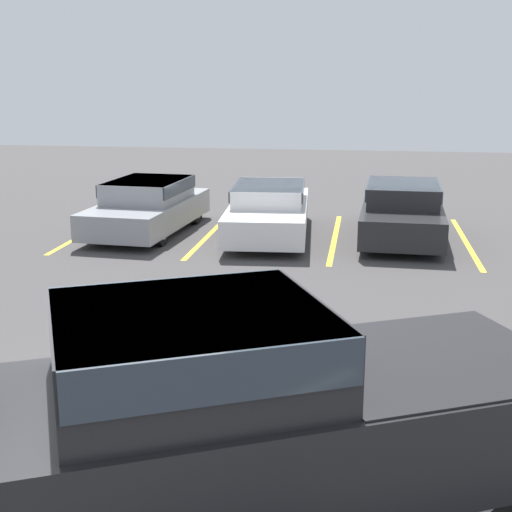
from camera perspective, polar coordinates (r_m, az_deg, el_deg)
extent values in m
plane|color=#423F3F|center=(7.77, -11.12, -14.26)|extent=(60.00, 60.00, 0.00)
cube|color=yellow|center=(17.92, -12.98, 2.08)|extent=(0.12, 5.21, 0.01)
cube|color=yellow|center=(17.06, -3.68, 1.81)|extent=(0.12, 5.21, 0.01)
cube|color=yellow|center=(16.69, 6.32, 1.47)|extent=(0.12, 5.21, 0.01)
cube|color=yellow|center=(16.84, 16.45, 1.08)|extent=(0.12, 5.21, 0.01)
cube|color=black|center=(6.26, -2.24, -14.00)|extent=(6.37, 4.50, 0.92)
cube|color=black|center=(5.86, -5.21, -7.46)|extent=(2.79, 2.65, 0.68)
cube|color=#2D3842|center=(5.81, -5.24, -6.06)|extent=(2.78, 2.69, 0.37)
cube|color=black|center=(6.78, 13.74, -8.26)|extent=(2.88, 2.75, 0.13)
cylinder|color=black|center=(7.69, 9.59, -11.02)|extent=(0.89, 0.66, 0.83)
cylinder|color=#ADADB2|center=(7.69, 9.59, -11.02)|extent=(0.56, 0.51, 0.46)
cylinder|color=black|center=(6.42, 16.60, -16.90)|extent=(0.89, 0.66, 0.83)
cylinder|color=#ADADB2|center=(6.42, 16.60, -16.90)|extent=(0.56, 0.51, 0.46)
cylinder|color=black|center=(7.00, -19.19, -14.35)|extent=(0.89, 0.66, 0.83)
cylinder|color=#ADADB2|center=(7.00, -19.19, -14.35)|extent=(0.56, 0.51, 0.46)
cube|color=gray|center=(17.29, -8.66, 3.44)|extent=(2.13, 4.44, 0.59)
cube|color=gray|center=(17.27, -8.62, 5.25)|extent=(1.75, 2.36, 0.49)
cube|color=#2D3842|center=(17.26, -8.64, 5.57)|extent=(1.82, 2.32, 0.29)
cylinder|color=black|center=(15.89, -7.69, 1.98)|extent=(0.25, 0.67, 0.65)
cylinder|color=#ADADB2|center=(15.89, -7.69, 1.98)|extent=(0.24, 0.38, 0.36)
cylinder|color=black|center=(16.51, -12.77, 2.21)|extent=(0.25, 0.67, 0.65)
cylinder|color=#ADADB2|center=(16.51, -12.77, 2.21)|extent=(0.24, 0.38, 0.36)
cylinder|color=black|center=(18.20, -4.90, 3.62)|extent=(0.25, 0.67, 0.65)
cylinder|color=#ADADB2|center=(18.20, -4.90, 3.62)|extent=(0.24, 0.38, 0.36)
cylinder|color=black|center=(18.74, -9.46, 3.78)|extent=(0.25, 0.67, 0.65)
cylinder|color=#ADADB2|center=(18.74, -9.46, 3.78)|extent=(0.24, 0.38, 0.36)
cube|color=silver|center=(16.71, 1.03, 3.27)|extent=(2.09, 4.79, 0.61)
cube|color=silver|center=(16.71, 1.06, 5.04)|extent=(1.72, 2.53, 0.41)
cube|color=#2D3842|center=(16.70, 1.06, 5.32)|extent=(1.79, 2.49, 0.25)
cylinder|color=black|center=(15.38, 3.53, 1.69)|extent=(0.26, 0.68, 0.67)
cylinder|color=#ADADB2|center=(15.38, 3.53, 1.69)|extent=(0.25, 0.38, 0.37)
cylinder|color=black|center=(15.49, -2.12, 1.80)|extent=(0.26, 0.68, 0.67)
cylinder|color=#ADADB2|center=(15.49, -2.12, 1.80)|extent=(0.25, 0.38, 0.37)
cylinder|color=black|center=(18.04, 3.74, 3.56)|extent=(0.26, 0.68, 0.67)
cylinder|color=#ADADB2|center=(18.04, 3.74, 3.56)|extent=(0.25, 0.38, 0.37)
cylinder|color=black|center=(18.13, -1.10, 3.64)|extent=(0.26, 0.68, 0.67)
cylinder|color=#ADADB2|center=(18.13, -1.10, 3.64)|extent=(0.25, 0.38, 0.37)
cube|color=#232326|center=(16.72, 11.59, 3.02)|extent=(1.96, 4.48, 0.63)
cube|color=#232326|center=(16.71, 11.68, 4.93)|extent=(1.66, 2.35, 0.47)
cube|color=#2D3842|center=(16.70, 11.69, 5.25)|extent=(1.73, 2.31, 0.28)
cylinder|color=black|center=(15.53, 14.37, 1.38)|extent=(0.26, 0.67, 0.66)
cylinder|color=#ADADB2|center=(15.53, 14.37, 1.38)|extent=(0.26, 0.37, 0.36)
cylinder|color=black|center=(15.51, 8.77, 1.64)|extent=(0.26, 0.67, 0.66)
cylinder|color=#ADADB2|center=(15.51, 8.77, 1.64)|extent=(0.26, 0.37, 0.36)
cylinder|color=black|center=(18.04, 13.96, 3.15)|extent=(0.26, 0.67, 0.66)
cylinder|color=#ADADB2|center=(18.04, 13.96, 3.15)|extent=(0.26, 0.37, 0.36)
cylinder|color=black|center=(18.02, 9.12, 3.38)|extent=(0.26, 0.67, 0.66)
cylinder|color=#ADADB2|center=(18.02, 9.12, 3.38)|extent=(0.26, 0.37, 0.36)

